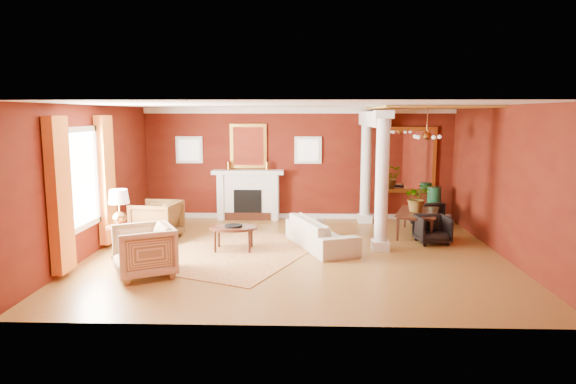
{
  "coord_description": "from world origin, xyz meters",
  "views": [
    {
      "loc": [
        0.17,
        -9.83,
        2.73
      ],
      "look_at": [
        -0.17,
        0.51,
        1.15
      ],
      "focal_mm": 32.0,
      "sensor_mm": 36.0,
      "label": 1
    }
  ],
  "objects_px": {
    "coffee_table": "(234,229)",
    "armchair_stripe": "(144,248)",
    "sofa": "(321,228)",
    "dining_table": "(419,216)",
    "side_table": "(120,213)",
    "armchair_leopard": "(157,218)"
  },
  "relations": [
    {
      "from": "sofa",
      "to": "coffee_table",
      "type": "xyz_separation_m",
      "value": [
        -1.76,
        -0.3,
        0.04
      ]
    },
    {
      "from": "side_table",
      "to": "dining_table",
      "type": "height_order",
      "value": "side_table"
    },
    {
      "from": "armchair_stripe",
      "to": "armchair_leopard",
      "type": "bearing_deg",
      "value": 164.11
    },
    {
      "from": "armchair_leopard",
      "to": "side_table",
      "type": "height_order",
      "value": "side_table"
    },
    {
      "from": "dining_table",
      "to": "side_table",
      "type": "bearing_deg",
      "value": 125.76
    },
    {
      "from": "sofa",
      "to": "dining_table",
      "type": "xyz_separation_m",
      "value": [
        2.26,
        1.16,
        0.02
      ]
    },
    {
      "from": "coffee_table",
      "to": "armchair_leopard",
      "type": "bearing_deg",
      "value": 155.0
    },
    {
      "from": "coffee_table",
      "to": "sofa",
      "type": "bearing_deg",
      "value": 9.56
    },
    {
      "from": "sofa",
      "to": "armchair_stripe",
      "type": "height_order",
      "value": "armchair_stripe"
    },
    {
      "from": "coffee_table",
      "to": "side_table",
      "type": "bearing_deg",
      "value": -164.4
    },
    {
      "from": "armchair_leopard",
      "to": "armchair_stripe",
      "type": "distance_m",
      "value": 2.58
    },
    {
      "from": "armchair_stripe",
      "to": "dining_table",
      "type": "bearing_deg",
      "value": 93.25
    },
    {
      "from": "armchair_stripe",
      "to": "dining_table",
      "type": "relative_size",
      "value": 0.62
    },
    {
      "from": "coffee_table",
      "to": "side_table",
      "type": "relative_size",
      "value": 0.74
    },
    {
      "from": "coffee_table",
      "to": "armchair_stripe",
      "type": "bearing_deg",
      "value": -127.4
    },
    {
      "from": "armchair_leopard",
      "to": "dining_table",
      "type": "relative_size",
      "value": 0.61
    },
    {
      "from": "sofa",
      "to": "armchair_stripe",
      "type": "distance_m",
      "value": 3.64
    },
    {
      "from": "sofa",
      "to": "side_table",
      "type": "xyz_separation_m",
      "value": [
        -3.85,
        -0.88,
        0.46
      ]
    },
    {
      "from": "armchair_leopard",
      "to": "sofa",
      "type": "bearing_deg",
      "value": 89.96
    },
    {
      "from": "armchair_stripe",
      "to": "side_table",
      "type": "xyz_separation_m",
      "value": [
        -0.8,
        1.1,
        0.39
      ]
    },
    {
      "from": "sofa",
      "to": "side_table",
      "type": "bearing_deg",
      "value": 81.56
    },
    {
      "from": "side_table",
      "to": "dining_table",
      "type": "xyz_separation_m",
      "value": [
        6.11,
        2.04,
        -0.43
      ]
    }
  ]
}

